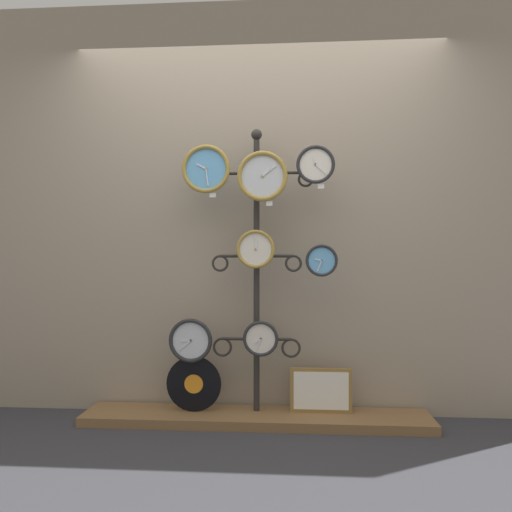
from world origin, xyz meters
name	(u,v)px	position (x,y,z in m)	size (l,w,h in m)	color
ground_plane	(251,443)	(0.00, 0.00, 0.00)	(12.00, 12.00, 0.00)	#333338
shop_wall	(258,206)	(0.00, 0.57, 1.40)	(4.40, 0.04, 2.80)	gray
low_shelf	(256,418)	(0.00, 0.35, 0.03)	(2.20, 0.36, 0.06)	brown
display_stand	(257,318)	(0.00, 0.41, 0.66)	(0.74, 0.37, 1.88)	#282623
clock_top_left	(206,169)	(-0.32, 0.32, 1.61)	(0.31, 0.04, 0.31)	#60A8DB
clock_top_center	(262,176)	(0.04, 0.30, 1.56)	(0.32, 0.04, 0.32)	silver
clock_top_right	(316,165)	(0.38, 0.31, 1.63)	(0.24, 0.04, 0.24)	silver
clock_middle_center	(256,249)	(0.00, 0.33, 1.10)	(0.24, 0.04, 0.24)	silver
clock_middle_right	(322,261)	(0.41, 0.33, 1.03)	(0.20, 0.04, 0.20)	#60A8DB
clock_bottom_left	(191,340)	(-0.41, 0.30, 0.53)	(0.28, 0.04, 0.28)	silver
clock_bottom_center	(261,339)	(0.03, 0.33, 0.54)	(0.23, 0.04, 0.23)	silver
vinyl_record	(194,384)	(-0.40, 0.35, 0.24)	(0.36, 0.01, 0.36)	black
picture_frame	(321,390)	(0.41, 0.39, 0.20)	(0.39, 0.02, 0.28)	olive
price_tag_upper	(213,195)	(-0.27, 0.32, 1.45)	(0.04, 0.00, 0.03)	white
price_tag_mid	(269,203)	(0.09, 0.30, 1.39)	(0.04, 0.00, 0.03)	white
price_tag_lower	(321,186)	(0.41, 0.31, 1.49)	(0.04, 0.00, 0.03)	white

